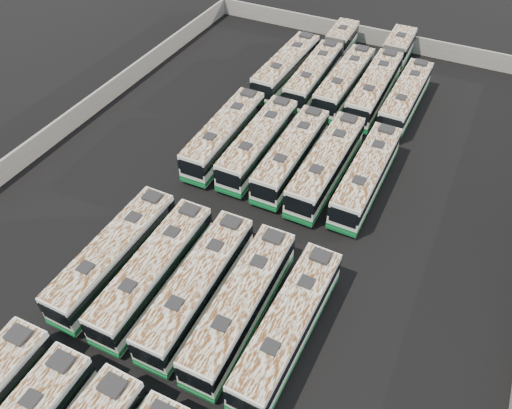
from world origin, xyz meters
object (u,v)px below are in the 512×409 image
at_px(bus_midfront_right, 241,304).
at_px(bus_back_left, 323,63).
at_px(bus_back_far_right, 405,97).
at_px(bus_midback_center, 291,154).
at_px(bus_midfront_left, 154,271).
at_px(bus_midback_far_left, 225,134).
at_px(bus_midback_left, 259,143).
at_px(bus_midback_right, 327,165).
at_px(bus_back_center, 344,82).
at_px(bus_midfront_center, 198,286).
at_px(bus_midback_far_right, 366,175).
at_px(bus_midfront_far_left, 115,255).
at_px(bus_back_far_left, 286,68).
at_px(bus_midfront_far_right, 288,326).
at_px(bus_back_right, 383,74).

xyz_separation_m(bus_midfront_right, bus_back_left, (-7.12, 34.67, -0.04)).
height_order(bus_midfront_right, bus_back_far_right, bus_midfront_right).
bearing_deg(bus_midback_center, bus_midfront_left, -102.13).
xyz_separation_m(bus_midback_far_left, bus_midback_left, (3.60, 0.18, -0.01)).
bearing_deg(bus_back_left, bus_midback_right, -69.78).
bearing_deg(bus_back_left, bus_midfront_right, -79.73).
distance_m(bus_midback_far_left, bus_back_center, 16.33).
height_order(bus_midfront_left, bus_midback_left, bus_midback_left).
bearing_deg(bus_midback_far_left, bus_back_center, 62.57).
height_order(bus_midfront_center, bus_midfront_right, bus_midfront_right).
xyz_separation_m(bus_midback_center, bus_midback_far_right, (7.15, 0.21, 0.01)).
height_order(bus_midfront_far_left, bus_midback_far_right, bus_midback_far_right).
relative_size(bus_midfront_left, bus_midback_far_right, 1.00).
xyz_separation_m(bus_back_far_left, bus_back_far_right, (14.04, -0.18, -0.07)).
xyz_separation_m(bus_midfront_far_right, bus_midback_right, (-3.65, 16.94, 0.07)).
relative_size(bus_midfront_far_left, bus_midback_right, 0.96).
distance_m(bus_midfront_left, bus_back_far_left, 31.98).
height_order(bus_midback_left, bus_back_far_right, bus_midback_left).
relative_size(bus_midback_right, bus_back_far_left, 1.00).
xyz_separation_m(bus_midfront_right, bus_back_center, (-3.44, 31.55, 0.00)).
distance_m(bus_midfront_right, bus_back_center, 31.74).
height_order(bus_midback_center, bus_back_far_left, bus_back_far_left).
distance_m(bus_midback_right, bus_midback_far_right, 3.68).
xyz_separation_m(bus_midfront_center, bus_midfront_right, (3.49, 0.00, 0.01)).
bearing_deg(bus_midback_left, bus_back_far_right, 53.07).
distance_m(bus_midfront_far_right, bus_midback_right, 17.33).
xyz_separation_m(bus_midfront_far_right, bus_midback_far_left, (-14.23, 17.00, 0.03)).
xyz_separation_m(bus_midback_right, bus_back_right, (0.00, 18.26, 0.00)).
height_order(bus_midfront_far_right, bus_midback_far_left, bus_midback_far_left).
relative_size(bus_midback_left, bus_midback_far_right, 1.01).
bearing_deg(bus_back_far_right, bus_midback_left, -125.49).
bearing_deg(bus_midback_far_right, bus_midfront_far_left, -129.02).
relative_size(bus_midfront_center, bus_midback_right, 0.97).
xyz_separation_m(bus_midback_far_left, bus_back_center, (7.21, 14.65, -0.00)).
bearing_deg(bus_back_left, bus_midfront_far_left, -97.09).
height_order(bus_midfront_left, bus_midback_center, bus_midback_center).
relative_size(bus_midfront_center, bus_back_far_right, 1.01).
relative_size(bus_midfront_center, bus_midback_far_left, 0.99).
bearing_deg(bus_midfront_far_right, bus_back_far_right, 91.26).
xyz_separation_m(bus_midback_left, bus_back_center, (3.61, 14.47, 0.01)).
bearing_deg(bus_midback_center, bus_back_center, 89.15).
distance_m(bus_midfront_right, bus_back_far_left, 33.29).
bearing_deg(bus_midback_center, bus_back_right, 78.74).
distance_m(bus_midfront_left, bus_midfront_center, 3.60).
bearing_deg(bus_midback_far_left, bus_back_right, 58.60).
bearing_deg(bus_midback_left, bus_midfront_left, -90.65).
relative_size(bus_midfront_far_right, bus_midback_far_left, 0.98).
height_order(bus_back_far_left, bus_back_far_right, bus_back_far_left).
relative_size(bus_midfront_left, bus_midback_far_left, 0.98).
xyz_separation_m(bus_midfront_left, bus_back_far_right, (10.57, 31.61, -0.00)).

